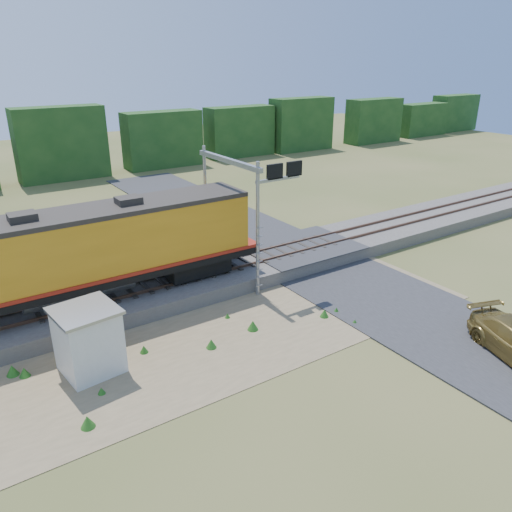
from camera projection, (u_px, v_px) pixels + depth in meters
ground at (265, 328)px, 23.96m from camera, size 140.00×140.00×0.00m
ballast at (205, 278)px, 28.43m from camera, size 70.00×5.00×0.80m
rails at (205, 270)px, 28.26m from camera, size 70.00×1.54×0.16m
dirt_shoulder at (224, 335)px, 23.31m from camera, size 26.00×8.00×0.03m
road at (359, 286)px, 28.13m from camera, size 7.00×66.00×0.86m
tree_line_north at (58, 150)px, 52.08m from camera, size 130.00×3.00×6.50m
weed_clumps at (200, 349)px, 22.23m from camera, size 15.00×6.20×0.56m
locomotive at (68, 254)px, 23.56m from camera, size 19.42×2.96×5.01m
shed at (88, 340)px, 20.21m from camera, size 2.66×2.66×2.85m
signal_gantry at (242, 188)px, 27.11m from camera, size 2.90×6.20×7.31m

